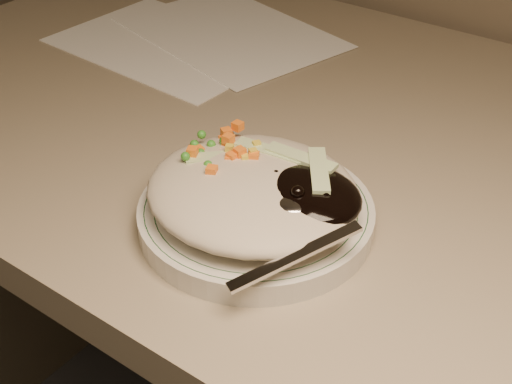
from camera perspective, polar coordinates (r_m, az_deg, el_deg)
The scene contains 5 objects.
desk at distance 0.88m, azimuth 10.16°, elevation -8.28°, with size 1.40×0.70×0.74m.
plate at distance 0.64m, azimuth 0.00°, elevation -1.89°, with size 0.21×0.21×0.02m, color silver.
plate_rim at distance 0.64m, azimuth 0.00°, elevation -1.18°, with size 0.20×0.20×0.00m.
meal at distance 0.62m, azimuth 0.28°, elevation 0.25°, with size 0.21×0.19×0.05m.
papers at distance 1.02m, azimuth -4.48°, elevation 12.17°, with size 0.37×0.33×0.00m.
Camera 1 is at (0.25, 0.78, 1.14)m, focal length 50.00 mm.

